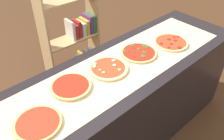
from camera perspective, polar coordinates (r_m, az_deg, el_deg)
counter at (r=2.15m, az=0.00°, el=-10.08°), size 2.61×0.72×0.91m
parchment_paper at (r=1.84m, az=0.00°, el=-0.47°), size 2.22×0.53×0.00m
pizza_plain_0 at (r=1.53m, az=-17.12°, el=-11.95°), size 0.29×0.29×0.02m
pizza_plain_1 at (r=1.72m, az=-9.72°, el=-3.81°), size 0.29×0.29×0.02m
pizza_mushroom_2 at (r=1.86m, az=-0.94°, el=0.43°), size 0.31×0.31×0.03m
pizza_spinach_3 at (r=2.05m, az=6.33°, el=4.08°), size 0.31×0.31×0.02m
pizza_pepperoni_4 at (r=2.23m, az=13.72°, el=6.32°), size 0.31×0.31×0.03m
bookshelf at (r=3.01m, az=-8.66°, el=10.77°), size 0.72×0.27×1.56m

